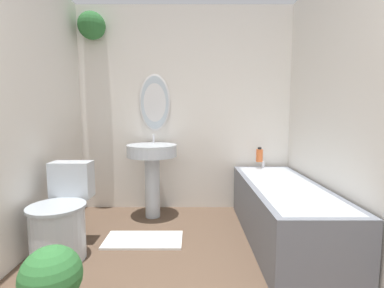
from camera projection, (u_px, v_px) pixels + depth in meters
wall_back at (179, 104)px, 3.32m from camera, size 2.62×0.30×2.40m
wall_right at (370, 107)px, 1.88m from camera, size 0.06×3.00×2.40m
toilet at (62, 220)px, 2.24m from camera, size 0.44×0.60×0.74m
pedestal_sink at (153, 162)px, 3.07m from camera, size 0.55×0.55×0.91m
bathtub at (284, 211)px, 2.52m from camera, size 0.64×1.69×0.60m
shampoo_bottle at (261, 155)px, 3.21m from camera, size 0.08×0.08×0.17m
potted_plant at (53, 281)px, 1.48m from camera, size 0.32×0.32×0.46m
bath_mat at (145, 240)px, 2.53m from camera, size 0.70×0.35×0.02m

